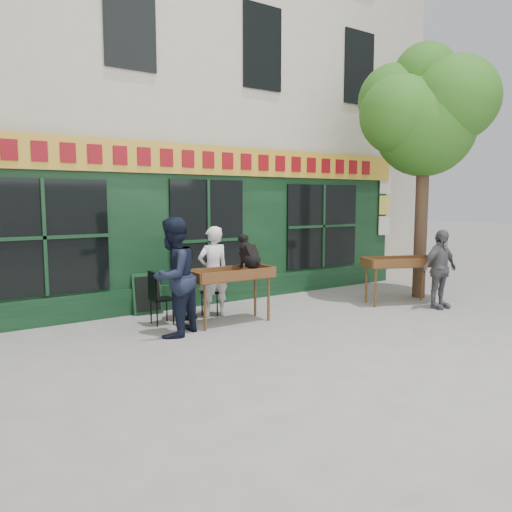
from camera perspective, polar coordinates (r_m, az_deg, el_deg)
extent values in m
plane|color=slate|center=(8.72, 2.13, -8.13)|extent=(80.00, 80.00, 0.00)
cube|color=beige|center=(14.00, -13.45, 17.86)|extent=(14.00, 7.00, 10.00)
cube|color=black|center=(10.49, -5.80, 3.18)|extent=(11.00, 0.16, 3.20)
cube|color=gold|center=(10.40, -5.57, 10.88)|extent=(11.00, 0.06, 0.60)
cube|color=maroon|center=(10.36, -5.46, 10.89)|extent=(9.60, 0.03, 0.34)
cube|color=black|center=(10.57, -5.45, -4.17)|extent=(11.00, 0.10, 0.50)
cube|color=black|center=(10.42, -5.52, 1.78)|extent=(1.70, 0.05, 2.50)
cube|color=black|center=(9.28, -23.05, 1.96)|extent=(2.20, 0.05, 2.00)
cube|color=black|center=(12.29, 7.63, 3.40)|extent=(2.20, 0.05, 2.00)
cube|color=silver|center=(13.85, 14.44, 3.39)|extent=(0.42, 0.02, 0.50)
cube|color=#E5D14C|center=(13.83, 14.50, 5.67)|extent=(0.42, 0.02, 0.50)
cube|color=silver|center=(13.84, 14.57, 7.94)|extent=(0.42, 0.02, 0.50)
cylinder|color=#382619|center=(11.73, 18.35, 4.21)|extent=(0.28, 0.28, 3.60)
sphere|color=#1C5012|center=(11.83, 18.71, 13.93)|extent=(2.20, 2.20, 2.20)
sphere|color=#1C5012|center=(12.61, 19.59, 14.80)|extent=(1.80, 1.80, 1.80)
sphere|color=#1C5012|center=(11.52, 16.07, 15.24)|extent=(1.70, 1.70, 1.70)
sphere|color=#1C5012|center=(11.73, 21.86, 16.36)|extent=(1.80, 1.80, 1.80)
sphere|color=#1C5012|center=(12.06, 15.54, 16.77)|extent=(1.60, 1.60, 1.60)
sphere|color=#1C5012|center=(12.16, 18.81, 18.98)|extent=(1.40, 1.40, 1.40)
cylinder|color=brown|center=(8.42, -5.87, -5.88)|extent=(0.05, 0.05, 0.80)
cylinder|color=brown|center=(9.09, 1.44, -4.94)|extent=(0.05, 0.05, 0.80)
cylinder|color=brown|center=(8.81, -7.20, -5.35)|extent=(0.05, 0.05, 0.80)
cylinder|color=brown|center=(9.44, -0.10, -4.50)|extent=(0.05, 0.05, 0.80)
cube|color=brown|center=(8.85, -2.83, -2.49)|extent=(1.51, 0.61, 0.05)
cube|color=brown|center=(8.59, -1.84, -2.22)|extent=(1.50, 0.07, 0.18)
cube|color=brown|center=(9.08, -3.77, -1.75)|extent=(1.50, 0.07, 0.18)
cube|color=brown|center=(8.84, -2.83, -2.10)|extent=(1.31, 0.43, 0.06)
imported|color=white|center=(9.39, -4.93, -1.79)|extent=(0.63, 0.42, 1.70)
cylinder|color=brown|center=(10.50, 13.50, -3.56)|extent=(0.05, 0.05, 0.80)
cylinder|color=brown|center=(11.12, 19.56, -3.20)|extent=(0.05, 0.05, 0.80)
cylinder|color=brown|center=(10.89, 12.49, -3.18)|extent=(0.05, 0.05, 0.80)
cylinder|color=brown|center=(11.49, 18.41, -2.86)|extent=(0.05, 0.05, 0.80)
cube|color=brown|center=(10.92, 16.13, -1.02)|extent=(1.61, 1.11, 0.05)
cube|color=brown|center=(10.66, 16.88, -0.79)|extent=(1.40, 0.61, 0.18)
cube|color=brown|center=(11.17, 15.44, -0.43)|extent=(1.40, 0.61, 0.18)
cube|color=brown|center=(10.92, 16.14, -0.71)|extent=(1.35, 0.87, 0.06)
imported|color=#545459|center=(10.72, 20.25, -1.42)|extent=(0.95, 0.43, 1.60)
cylinder|color=black|center=(9.39, -7.82, -7.00)|extent=(0.36, 0.36, 0.03)
cylinder|color=black|center=(9.31, -7.85, -4.84)|extent=(0.04, 0.04, 0.72)
cylinder|color=black|center=(9.25, -7.89, -2.59)|extent=(0.60, 0.60, 0.03)
cube|color=black|center=(8.98, -10.71, -4.86)|extent=(0.38, 0.38, 0.03)
cube|color=black|center=(8.87, -11.77, -3.38)|extent=(0.05, 0.36, 0.50)
cylinder|color=black|center=(8.95, -9.43, -6.38)|extent=(0.02, 0.02, 0.44)
cylinder|color=black|center=(9.22, -10.15, -6.02)|extent=(0.02, 0.02, 0.44)
cylinder|color=black|center=(8.84, -11.23, -6.58)|extent=(0.02, 0.02, 0.44)
cylinder|color=black|center=(9.11, -11.91, -6.20)|extent=(0.02, 0.02, 0.44)
cube|color=black|center=(9.60, -5.06, -4.04)|extent=(0.51, 0.51, 0.03)
cube|color=black|center=(9.71, -4.77, -2.41)|extent=(0.27, 0.29, 0.50)
cylinder|color=black|center=(9.55, -6.18, -5.51)|extent=(0.02, 0.02, 0.44)
cylinder|color=black|center=(9.46, -4.46, -5.61)|extent=(0.02, 0.02, 0.44)
cylinder|color=black|center=(9.83, -5.61, -5.16)|extent=(0.02, 0.02, 0.44)
cylinder|color=black|center=(9.74, -3.93, -5.25)|extent=(0.02, 0.02, 0.44)
imported|color=gray|center=(9.22, -7.90, -1.60)|extent=(0.17, 0.14, 0.29)
imported|color=black|center=(8.11, -9.45, -2.38)|extent=(1.18, 1.12, 1.92)
cube|color=black|center=(9.83, -12.31, -4.21)|extent=(0.58, 0.27, 0.79)
cube|color=black|center=(9.81, -12.26, -4.23)|extent=(0.48, 0.24, 0.65)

